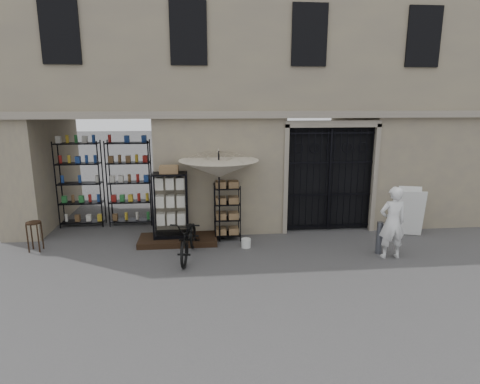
{
  "coord_description": "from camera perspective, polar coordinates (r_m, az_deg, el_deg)",
  "views": [
    {
      "loc": [
        -1.78,
        -8.41,
        3.64
      ],
      "look_at": [
        -0.8,
        1.4,
        1.35
      ],
      "focal_mm": 30.0,
      "sensor_mm": 36.0,
      "label": 1
    }
  ],
  "objects": [
    {
      "name": "shop_shelving",
      "position": [
        12.27,
        -18.64,
        1.15
      ],
      "size": [
        2.7,
        0.5,
        2.5
      ],
      "primitive_type": "cube",
      "color": "black",
      "rests_on": "ground"
    },
    {
      "name": "easel_sign",
      "position": [
        11.86,
        23.1,
        -2.56
      ],
      "size": [
        0.79,
        0.85,
        1.27
      ],
      "rotation": [
        0.0,
        0.0,
        -0.31
      ],
      "color": "silver",
      "rests_on": "ground"
    },
    {
      "name": "iron_gate",
      "position": [
        11.45,
        12.36,
        2.0
      ],
      "size": [
        2.5,
        0.21,
        3.0
      ],
      "color": "black",
      "rests_on": "ground"
    },
    {
      "name": "shopkeeper",
      "position": [
        10.21,
        20.45,
        -8.66
      ],
      "size": [
        0.63,
        1.71,
        0.41
      ],
      "primitive_type": "imported",
      "rotation": [
        0.0,
        0.0,
        3.14
      ],
      "color": "silver",
      "rests_on": "ground"
    },
    {
      "name": "market_umbrella",
      "position": [
        10.07,
        -3.03,
        4.0
      ],
      "size": [
        2.03,
        2.06,
        2.86
      ],
      "rotation": [
        0.0,
        0.0,
        0.17
      ],
      "color": "black",
      "rests_on": "ground"
    },
    {
      "name": "shop_recess",
      "position": [
        11.73,
        -19.02,
        1.85
      ],
      "size": [
        3.0,
        1.7,
        3.0
      ],
      "primitive_type": "cube",
      "color": "black",
      "rests_on": "ground"
    },
    {
      "name": "wire_rack",
      "position": [
        10.55,
        -1.83,
        -2.94
      ],
      "size": [
        0.74,
        0.6,
        1.49
      ],
      "rotation": [
        0.0,
        0.0,
        -0.23
      ],
      "color": "black",
      "rests_on": "ground"
    },
    {
      "name": "ground",
      "position": [
        9.33,
        5.84,
        -9.95
      ],
      "size": [
        80.0,
        80.0,
        0.0
      ],
      "primitive_type": "plane",
      "color": "#232326",
      "rests_on": "ground"
    },
    {
      "name": "wooden_stool",
      "position": [
        11.04,
        -27.15,
        -5.55
      ],
      "size": [
        0.36,
        0.36,
        0.74
      ],
      "rotation": [
        0.0,
        0.0,
        0.03
      ],
      "color": "black",
      "rests_on": "ground"
    },
    {
      "name": "steel_bollard",
      "position": [
        10.24,
        19.2,
        -6.16
      ],
      "size": [
        0.19,
        0.19,
        0.79
      ],
      "primitive_type": "cylinder",
      "rotation": [
        0.0,
        0.0,
        0.39
      ],
      "color": "slate",
      "rests_on": "ground"
    },
    {
      "name": "main_building",
      "position": [
        12.56,
        2.57,
        16.99
      ],
      "size": [
        14.0,
        4.0,
        9.0
      ],
      "primitive_type": "cube",
      "color": "gray",
      "rests_on": "ground"
    },
    {
      "name": "bicycle",
      "position": [
        9.64,
        -7.17,
        -9.21
      ],
      "size": [
        0.78,
        1.06,
        1.86
      ],
      "primitive_type": "imported",
      "rotation": [
        0.0,
        0.0,
        -0.14
      ],
      "color": "black",
      "rests_on": "ground"
    },
    {
      "name": "white_bucket",
      "position": [
        10.15,
        0.87,
        -7.26
      ],
      "size": [
        0.28,
        0.28,
        0.23
      ],
      "primitive_type": "cylinder",
      "rotation": [
        0.0,
        0.0,
        0.23
      ],
      "color": "silver",
      "rests_on": "ground"
    },
    {
      "name": "step_platform",
      "position": [
        10.6,
        -8.79,
        -6.74
      ],
      "size": [
        2.0,
        0.9,
        0.15
      ],
      "primitive_type": "cube",
      "color": "black",
      "rests_on": "ground"
    },
    {
      "name": "display_cabinet",
      "position": [
        10.43,
        -9.86,
        -2.33
      ],
      "size": [
        0.91,
        0.65,
        1.82
      ],
      "rotation": [
        0.0,
        0.0,
        -0.16
      ],
      "color": "black",
      "rests_on": "step_platform"
    }
  ]
}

